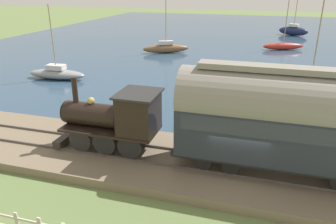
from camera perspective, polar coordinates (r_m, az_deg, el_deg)
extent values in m
plane|color=#607542|center=(15.68, 11.86, -11.51)|extent=(200.00, 200.00, 0.00)
cube|color=#2D4760|center=(57.29, 16.04, 12.35)|extent=(80.00, 80.00, 0.01)
cube|color=#756651|center=(15.87, 12.04, -10.14)|extent=(5.61, 56.00, 0.43)
cube|color=#4C4742|center=(15.05, 11.84, -10.80)|extent=(0.07, 54.88, 0.12)
cube|color=#4C4742|center=(16.42, 12.37, -7.90)|extent=(0.07, 54.88, 0.12)
cylinder|color=black|center=(15.76, -6.77, -6.11)|extent=(0.12, 1.20, 1.20)
cylinder|color=black|center=(17.08, -4.70, -3.74)|extent=(0.12, 1.20, 1.20)
cylinder|color=black|center=(16.29, -11.07, -5.42)|extent=(0.12, 1.20, 1.20)
cylinder|color=black|center=(17.56, -8.73, -3.19)|extent=(0.12, 1.20, 1.20)
cylinder|color=black|center=(16.90, -15.07, -4.76)|extent=(0.12, 1.20, 1.20)
cylinder|color=black|center=(18.13, -12.52, -2.65)|extent=(0.12, 1.20, 1.20)
cube|color=black|center=(16.72, -9.96, -2.79)|extent=(2.09, 4.79, 0.12)
cylinder|color=black|center=(16.90, -13.02, -0.39)|extent=(1.17, 2.88, 1.17)
cylinder|color=black|center=(17.64, -17.23, 0.13)|extent=(1.11, 0.08, 1.11)
cylinder|color=black|center=(16.92, -15.93, 3.76)|extent=(0.27, 0.27, 1.28)
sphere|color=tan|center=(16.64, -13.23, 1.92)|extent=(0.36, 0.36, 0.36)
cube|color=black|center=(15.73, -5.08, -0.19)|extent=(1.99, 1.68, 1.87)
cube|color=#282828|center=(15.39, -5.20, 3.21)|extent=(2.19, 1.92, 0.10)
cube|color=#2D2823|center=(18.35, -17.25, -4.28)|extent=(1.89, 0.44, 0.32)
cylinder|color=black|center=(16.57, 26.82, -7.89)|extent=(0.12, 0.76, 0.76)
cylinder|color=black|center=(14.84, 10.82, -9.23)|extent=(0.12, 0.76, 0.76)
cylinder|color=black|center=(16.23, 11.44, -6.43)|extent=(0.12, 0.76, 0.76)
cylinder|color=black|center=(14.96, 6.13, -8.66)|extent=(0.12, 0.76, 0.76)
cylinder|color=black|center=(16.34, 7.18, -5.94)|extent=(0.12, 0.76, 0.76)
cube|color=black|center=(15.41, 19.42, -7.61)|extent=(2.22, 9.75, 0.16)
cube|color=#232833|center=(14.84, 20.04, -3.13)|extent=(2.46, 9.36, 2.49)
cube|color=#2D333D|center=(14.67, 20.26, -1.58)|extent=(2.49, 8.77, 0.70)
cylinder|color=gray|center=(14.39, 20.67, 1.39)|extent=(2.59, 9.36, 2.59)
cube|color=gray|center=(14.00, 21.43, 6.82)|extent=(0.86, 7.80, 0.24)
ellipsoid|color=brown|center=(42.67, -0.36, 10.97)|extent=(3.65, 5.77, 1.09)
cylinder|color=#9E8460|center=(42.10, -0.37, 16.53)|extent=(0.10, 0.10, 7.20)
cube|color=silver|center=(42.54, -0.36, 11.99)|extent=(1.38, 1.88, 0.45)
ellipsoid|color=#B72D23|center=(47.43, 19.42, 10.76)|extent=(2.92, 5.57, 0.93)
cylinder|color=#9E8460|center=(46.92, 20.04, 15.52)|extent=(0.10, 0.10, 7.04)
ellipsoid|color=gray|center=(32.51, -18.79, 6.25)|extent=(2.00, 5.64, 0.90)
cylinder|color=#9E8460|center=(31.85, -19.52, 12.06)|extent=(0.10, 0.10, 5.80)
cube|color=silver|center=(32.35, -18.93, 7.40)|extent=(1.07, 1.73, 0.45)
ellipsoid|color=#192347|center=(61.17, 20.98, 13.02)|extent=(3.24, 5.12, 1.47)
cylinder|color=#9E8460|center=(60.82, 21.45, 16.34)|extent=(0.10, 0.10, 5.70)
cube|color=silver|center=(61.05, 21.10, 13.91)|extent=(1.39, 1.70, 0.45)
ellipsoid|color=gold|center=(30.20, 23.57, 4.73)|extent=(2.77, 5.07, 1.17)
cylinder|color=#9E8460|center=(29.32, 24.98, 13.61)|extent=(0.10, 0.10, 8.32)
cube|color=silver|center=(29.99, 23.80, 6.21)|extent=(1.29, 1.64, 0.45)
ellipsoid|color=#B7B2A3|center=(25.11, 10.54, 2.18)|extent=(1.01, 2.33, 0.47)
ellipsoid|color=#B7B2A3|center=(25.89, 18.67, 2.08)|extent=(1.99, 1.99, 0.55)
cube|color=beige|center=(13.35, -24.74, -17.29)|extent=(0.06, 0.14, 0.99)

